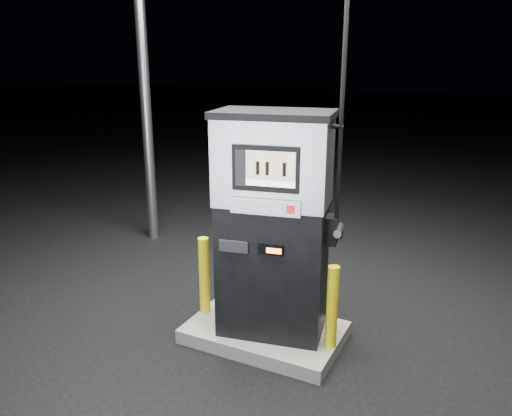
% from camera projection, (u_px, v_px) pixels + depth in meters
% --- Properties ---
extents(ground, '(80.00, 80.00, 0.00)m').
position_uv_depth(ground, '(265.00, 339.00, 5.33)').
color(ground, black).
rests_on(ground, ground).
extents(pump_island, '(1.60, 1.00, 0.15)m').
position_uv_depth(pump_island, '(265.00, 332.00, 5.31)').
color(pump_island, slate).
rests_on(pump_island, ground).
extents(fuel_dispenser, '(1.30, 0.87, 4.70)m').
position_uv_depth(fuel_dispenser, '(274.00, 224.00, 4.90)').
color(fuel_dispenser, black).
rests_on(fuel_dispenser, pump_island).
extents(bollard_left, '(0.12, 0.12, 0.87)m').
position_uv_depth(bollard_left, '(204.00, 275.00, 5.48)').
color(bollard_left, yellow).
rests_on(bollard_left, pump_island).
extents(bollard_right, '(0.14, 0.14, 0.85)m').
position_uv_depth(bollard_right, '(332.00, 307.00, 4.80)').
color(bollard_right, yellow).
rests_on(bollard_right, pump_island).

